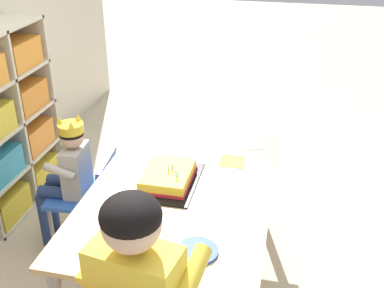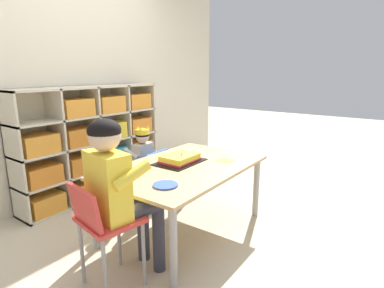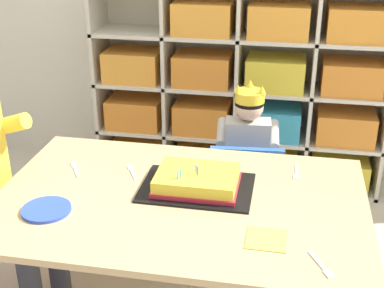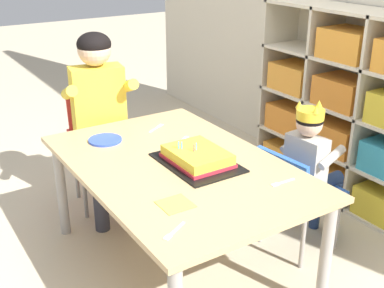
% 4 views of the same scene
% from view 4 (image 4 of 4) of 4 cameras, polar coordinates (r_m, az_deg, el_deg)
% --- Properties ---
extents(ground, '(16.00, 16.00, 0.00)m').
position_cam_4_polar(ground, '(2.65, -1.54, -13.74)').
color(ground, beige).
extents(storage_cubby_shelf, '(1.67, 0.32, 1.19)m').
position_cam_4_polar(storage_cubby_shelf, '(3.12, 20.16, 1.99)').
color(storage_cubby_shelf, beige).
rests_on(storage_cubby_shelf, ground).
extents(activity_table, '(1.35, 0.89, 0.58)m').
position_cam_4_polar(activity_table, '(2.38, -1.67, -3.65)').
color(activity_table, tan).
rests_on(activity_table, ground).
extents(classroom_chair_blue, '(0.38, 0.38, 0.59)m').
position_cam_4_polar(classroom_chair_blue, '(2.64, 11.74, -5.16)').
color(classroom_chair_blue, blue).
rests_on(classroom_chair_blue, ground).
extents(child_with_crown, '(0.31, 0.31, 0.82)m').
position_cam_4_polar(child_with_crown, '(2.65, 13.51, -1.60)').
color(child_with_crown, '#B2ADA3').
rests_on(child_with_crown, ground).
extents(classroom_chair_adult_side, '(0.40, 0.41, 0.70)m').
position_cam_4_polar(classroom_chair_adult_side, '(3.10, -10.59, 1.21)').
color(classroom_chair_adult_side, red).
rests_on(classroom_chair_adult_side, ground).
extents(adult_helper_seated, '(0.46, 0.44, 1.08)m').
position_cam_4_polar(adult_helper_seated, '(2.92, -10.41, 4.45)').
color(adult_helper_seated, yellow).
rests_on(adult_helper_seated, ground).
extents(birthday_cake_on_tray, '(0.42, 0.30, 0.10)m').
position_cam_4_polar(birthday_cake_on_tray, '(2.34, 0.61, -1.58)').
color(birthday_cake_on_tray, black).
rests_on(birthday_cake_on_tray, activity_table).
extents(paper_plate_stack, '(0.17, 0.17, 0.01)m').
position_cam_4_polar(paper_plate_stack, '(2.64, -9.92, 0.46)').
color(paper_plate_stack, blue).
rests_on(paper_plate_stack, activity_table).
extents(paper_napkin_square, '(0.13, 0.13, 0.00)m').
position_cam_4_polar(paper_napkin_square, '(2.00, -1.92, -6.90)').
color(paper_napkin_square, '#F4DB4C').
rests_on(paper_napkin_square, activity_table).
extents(fork_near_cake_tray, '(0.08, 0.13, 0.00)m').
position_cam_4_polar(fork_near_cake_tray, '(1.83, -2.15, -10.04)').
color(fork_near_cake_tray, white).
rests_on(fork_near_cake_tray, activity_table).
extents(fork_near_child_seat, '(0.02, 0.13, 0.00)m').
position_cam_4_polar(fork_near_child_seat, '(2.20, 10.20, -4.38)').
color(fork_near_child_seat, white).
rests_on(fork_near_child_seat, activity_table).
extents(fork_beside_plate_stack, '(0.08, 0.13, 0.00)m').
position_cam_4_polar(fork_beside_plate_stack, '(2.78, -4.06, 1.89)').
color(fork_beside_plate_stack, white).
rests_on(fork_beside_plate_stack, activity_table).
extents(fork_scattered_mid_table, '(0.08, 0.13, 0.00)m').
position_cam_4_polar(fork_scattered_mid_table, '(2.61, -1.18, 0.45)').
color(fork_scattered_mid_table, white).
rests_on(fork_scattered_mid_table, activity_table).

